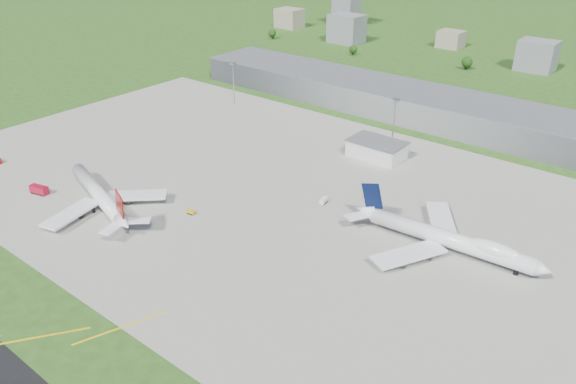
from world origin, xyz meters
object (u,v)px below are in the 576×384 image
Objects in this scene: tug_yellow at (191,212)px; van_white_near at (324,201)px; airliner_blue_quad at (449,239)px; fire_truck at (39,190)px; airliner_red_twin at (100,196)px; van_white_far at (474,243)px.

tug_yellow is 0.71× the size of van_white_near.
airliner_blue_quad is 170.19m from fire_truck.
airliner_blue_quad is at bearing 14.27° from tug_yellow.
airliner_red_twin is at bearing -159.66° from tug_yellow.
fire_truck is at bearing 35.09° from airliner_red_twin.
fire_truck is at bearing -164.49° from tug_yellow.
van_white_far is at bearing -136.05° from airliner_red_twin.
van_white_far reaches higher than tug_yellow.
tug_yellow is 109.44m from van_white_far.
tug_yellow is (-92.14, -38.94, -4.39)m from airliner_blue_quad.
tug_yellow is (33.74, 18.69, -4.05)m from airliner_red_twin.
airliner_red_twin is at bearing 179.66° from van_white_far.
van_white_near is at bearing 20.55° from fire_truck.
airliner_red_twin is 19.15× the size of tug_yellow.
tug_yellow is at bearing -134.22° from airliner_red_twin.
airliner_blue_quad is 8.19× the size of fire_truck.
airliner_red_twin reaches higher than van_white_far.
van_white_near is at bearing 39.53° from tug_yellow.
van_white_far is at bearing -93.22° from van_white_near.
fire_truck is 1.63× the size of van_white_far.
van_white_far is at bearing 11.49° from fire_truck.
fire_truck reaches higher than van_white_near.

